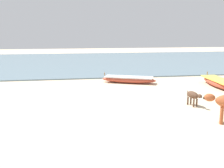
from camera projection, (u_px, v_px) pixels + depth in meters
The scene contains 5 objects.
ground at pixel (122, 123), 9.40m from camera, with size 80.00×80.00×0.00m, color beige.
sea_water at pixel (86, 62), 27.65m from camera, with size 60.00×20.00×0.08m, color slate.
fishing_boat_3 at pixel (129, 79), 16.58m from camera, with size 3.37×2.04×0.59m.
fishing_boat_4 at pixel (219, 83), 15.36m from camera, with size 1.17×3.61×0.65m.
calf_near_dark at pixel (193, 96), 11.47m from camera, with size 0.41×0.96×0.63m.
Camera 1 is at (-1.78, -8.78, 3.16)m, focal length 43.51 mm.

